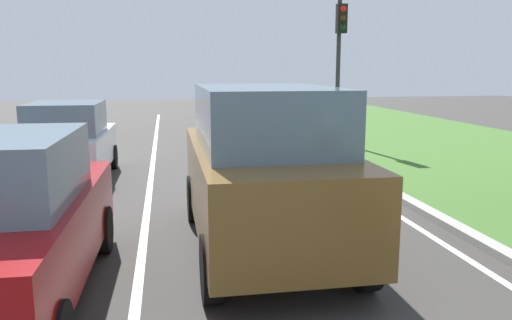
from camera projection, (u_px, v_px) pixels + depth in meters
The scene contains 9 objects.
ground_plane at pixel (181, 174), 12.26m from camera, with size 60.00×60.00×0.00m, color #383533.
lane_line_center at pixel (151, 175), 12.14m from camera, with size 0.12×32.00×0.01m, color silver.
lane_line_right_edge at pixel (325, 169), 12.87m from camera, with size 0.12×32.00×0.01m, color silver.
grass_verge_right at pixel (500, 162), 13.71m from camera, with size 9.00×48.00×0.06m, color #3D6628.
curb_right at pixel (344, 166), 12.95m from camera, with size 0.24×48.00×0.12m, color #9E9B93.
car_suv_ahead at pixel (264, 168), 6.99m from camera, with size 1.98×4.51×2.28m.
car_sedan_left_lane at pixel (0, 223), 5.36m from camera, with size 1.91×4.33×1.86m.
car_hatchback_far at pixel (69, 142), 11.39m from camera, with size 1.76×3.72×1.78m.
traffic_light_near_right at pixel (340, 46), 16.39m from camera, with size 0.32×0.50×4.77m.
Camera 1 is at (-0.32, 1.87, 2.53)m, focal length 35.83 mm.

